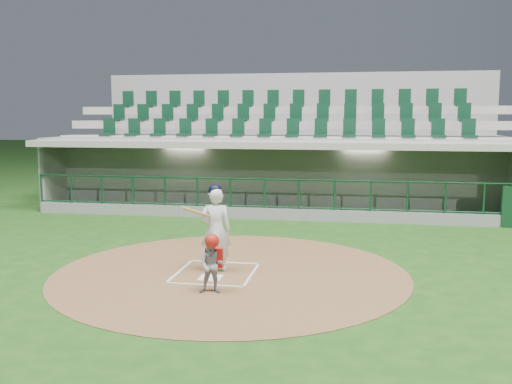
# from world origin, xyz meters

# --- Properties ---
(ground) EXTENTS (120.00, 120.00, 0.00)m
(ground) POSITION_xyz_m (0.00, 0.00, 0.00)
(ground) COLOR #1A4213
(ground) RESTS_ON ground
(dirt_circle) EXTENTS (7.20, 7.20, 0.01)m
(dirt_circle) POSITION_xyz_m (0.30, -0.20, 0.01)
(dirt_circle) COLOR brown
(dirt_circle) RESTS_ON ground
(home_plate) EXTENTS (0.43, 0.43, 0.02)m
(home_plate) POSITION_xyz_m (0.00, -0.70, 0.02)
(home_plate) COLOR white
(home_plate) RESTS_ON dirt_circle
(batter_box_chalk) EXTENTS (1.55, 1.80, 0.01)m
(batter_box_chalk) POSITION_xyz_m (0.00, -0.30, 0.02)
(batter_box_chalk) COLOR white
(batter_box_chalk) RESTS_ON ground
(dugout_structure) EXTENTS (16.40, 3.70, 3.00)m
(dugout_structure) POSITION_xyz_m (0.05, 7.83, 0.96)
(dugout_structure) COLOR slate
(dugout_structure) RESTS_ON ground
(seating_deck) EXTENTS (17.00, 6.72, 5.15)m
(seating_deck) POSITION_xyz_m (0.00, 10.91, 1.42)
(seating_deck) COLOR gray
(seating_deck) RESTS_ON ground
(batter) EXTENTS (0.89, 0.91, 1.80)m
(batter) POSITION_xyz_m (-0.03, -0.15, 0.91)
(batter) COLOR white
(batter) RESTS_ON dirt_circle
(catcher) EXTENTS (0.53, 0.43, 1.08)m
(catcher) POSITION_xyz_m (0.27, -1.57, 0.55)
(catcher) COLOR gray
(catcher) RESTS_ON dirt_circle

